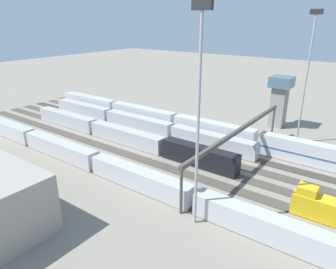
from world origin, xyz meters
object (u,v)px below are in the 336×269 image
(train_on_track_3, at_px, (138,123))
(signal_gantry, at_px, (240,132))
(train_on_track_5, at_px, (122,135))
(light_mast_1, at_px, (199,98))
(control_tower, at_px, (280,98))
(train_on_track_8, at_px, (96,162))
(train_on_track_6, at_px, (324,207))
(light_mast_2, at_px, (308,64))
(train_on_track_2, at_px, (213,131))

(train_on_track_3, relative_size, signal_gantry, 1.59)
(train_on_track_5, bearing_deg, train_on_track_3, -72.62)
(light_mast_1, distance_m, control_tower, 56.02)
(light_mast_1, height_order, signal_gantry, light_mast_1)
(train_on_track_8, distance_m, signal_gantry, 30.97)
(train_on_track_6, relative_size, train_on_track_3, 0.14)
(train_on_track_3, bearing_deg, train_on_track_6, 163.99)
(train_on_track_5, bearing_deg, train_on_track_8, 115.10)
(train_on_track_8, bearing_deg, light_mast_1, 173.81)
(control_tower, bearing_deg, light_mast_2, 131.21)
(train_on_track_6, bearing_deg, train_on_track_3, -16.01)
(train_on_track_3, relative_size, train_on_track_5, 1.08)
(train_on_track_5, bearing_deg, light_mast_2, -143.57)
(train_on_track_3, distance_m, train_on_track_5, 10.48)
(signal_gantry, distance_m, control_tower, 31.82)
(train_on_track_3, xyz_separation_m, light_mast_1, (-36.24, 27.83, 18.16))
(train_on_track_3, distance_m, control_tower, 41.66)
(light_mast_1, bearing_deg, train_on_track_8, -6.19)
(train_on_track_5, distance_m, light_mast_2, 48.95)
(train_on_track_2, distance_m, train_on_track_8, 32.10)
(train_on_track_3, height_order, train_on_track_8, same)
(train_on_track_3, relative_size, light_mast_1, 2.20)
(train_on_track_2, xyz_separation_m, light_mast_1, (-14.66, 32.83, 17.58))
(train_on_track_6, bearing_deg, light_mast_2, -68.64)
(train_on_track_6, height_order, light_mast_1, light_mast_1)
(train_on_track_3, distance_m, light_mast_1, 49.17)
(train_on_track_5, distance_m, train_on_track_8, 16.57)
(train_on_track_2, height_order, train_on_track_8, train_on_track_2)
(train_on_track_8, distance_m, light_mast_1, 31.90)
(train_on_track_6, xyz_separation_m, train_on_track_8, (42.13, 10.00, -0.14))
(light_mast_1, relative_size, light_mast_2, 1.00)
(train_on_track_5, height_order, light_mast_2, light_mast_2)
(light_mast_1, relative_size, signal_gantry, 0.72)
(train_on_track_6, relative_size, train_on_track_2, 0.08)
(train_on_track_3, xyz_separation_m, control_tower, (-31.24, -26.76, 6.59))
(train_on_track_2, bearing_deg, train_on_track_3, 13.05)
(light_mast_1, relative_size, control_tower, 2.19)
(control_tower, bearing_deg, train_on_track_6, 116.74)
(train_on_track_3, height_order, train_on_track_5, train_on_track_5)
(train_on_track_6, relative_size, control_tower, 0.67)
(control_tower, bearing_deg, train_on_track_5, 52.59)
(train_on_track_3, distance_m, light_mast_2, 46.88)
(train_on_track_5, relative_size, signal_gantry, 1.48)
(control_tower, bearing_deg, train_on_track_8, 67.83)
(train_on_track_2, height_order, control_tower, control_tower)
(train_on_track_8, relative_size, signal_gantry, 2.12)
(train_on_track_5, xyz_separation_m, signal_gantry, (-29.96, -5.00, 5.68))
(light_mast_2, bearing_deg, control_tower, -48.79)
(train_on_track_8, xyz_separation_m, light_mast_1, (-26.08, 2.83, 18.16))
(train_on_track_8, height_order, control_tower, control_tower)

